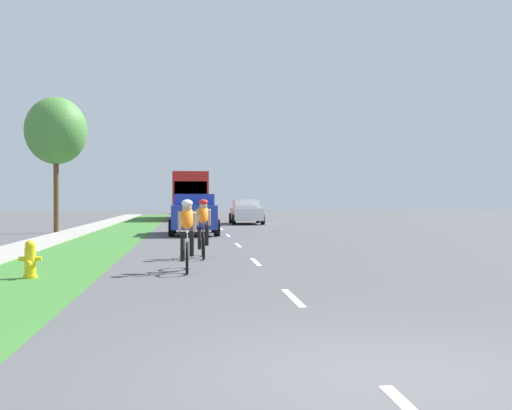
{
  "coord_description": "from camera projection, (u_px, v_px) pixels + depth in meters",
  "views": [
    {
      "loc": [
        -1.66,
        -5.39,
        1.6
      ],
      "look_at": [
        0.83,
        17.62,
        1.35
      ],
      "focal_mm": 43.3,
      "sensor_mm": 36.0,
      "label": 1
    }
  ],
  "objects": [
    {
      "name": "ground_plane",
      "position": [
        230.0,
        237.0,
        25.44
      ],
      "size": [
        120.0,
        120.0,
        0.0
      ],
      "primitive_type": "plane",
      "color": "#4C4C4F"
    },
    {
      "name": "grass_verge",
      "position": [
        110.0,
        238.0,
        24.92
      ],
      "size": [
        2.72,
        70.0,
        0.01
      ],
      "primitive_type": "cube",
      "color": "#38722D",
      "rests_on": "ground_plane"
    },
    {
      "name": "sidewalk_concrete",
      "position": [
        56.0,
        238.0,
        24.69
      ],
      "size": [
        1.55,
        70.0,
        0.1
      ],
      "primitive_type": "cube",
      "color": "#9E998E",
      "rests_on": "ground_plane"
    },
    {
      "name": "lane_markings_center",
      "position": [
        224.0,
        232.0,
        29.42
      ],
      "size": [
        0.12,
        52.2,
        0.01
      ],
      "color": "white",
      "rests_on": "ground_plane"
    },
    {
      "name": "fire_hydrant_yellow",
      "position": [
        30.0,
        260.0,
        12.36
      ],
      "size": [
        0.44,
        0.38,
        0.76
      ],
      "color": "yellow",
      "rests_on": "ground_plane"
    },
    {
      "name": "cyclist_lead",
      "position": [
        187.0,
        235.0,
        13.45
      ],
      "size": [
        0.42,
        1.72,
        1.58
      ],
      "color": "black",
      "rests_on": "ground_plane"
    },
    {
      "name": "cyclist_trailing",
      "position": [
        203.0,
        228.0,
        16.53
      ],
      "size": [
        0.42,
        1.72,
        1.58
      ],
      "color": "black",
      "rests_on": "ground_plane"
    },
    {
      "name": "suv_blue",
      "position": [
        194.0,
        213.0,
        27.41
      ],
      "size": [
        2.15,
        4.7,
        1.79
      ],
      "color": "#23389E",
      "rests_on": "ground_plane"
    },
    {
      "name": "sedan_white",
      "position": [
        246.0,
        212.0,
        38.71
      ],
      "size": [
        1.98,
        4.3,
        1.52
      ],
      "color": "silver",
      "rests_on": "ground_plane"
    },
    {
      "name": "bus_red",
      "position": [
        190.0,
        194.0,
        48.12
      ],
      "size": [
        2.78,
        11.6,
        3.48
      ],
      "color": "red",
      "rests_on": "ground_plane"
    },
    {
      "name": "pickup_maroon",
      "position": [
        192.0,
        206.0,
        64.12
      ],
      "size": [
        2.22,
        5.1,
        1.64
      ],
      "color": "maroon",
      "rests_on": "ground_plane"
    },
    {
      "name": "street_tree_near",
      "position": [
        56.0,
        131.0,
        28.41
      ],
      "size": [
        2.81,
        2.81,
        6.27
      ],
      "color": "brown",
      "rests_on": "ground_plane"
    }
  ]
}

